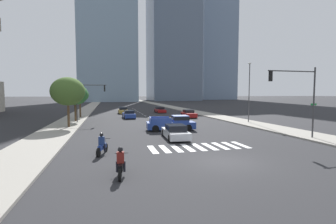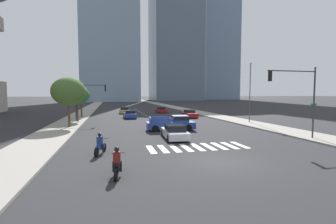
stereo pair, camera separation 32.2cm
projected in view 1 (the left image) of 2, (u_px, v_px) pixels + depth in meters
ground_plane at (224, 162)px, 14.88m from camera, size 800.00×800.00×0.00m
sidewalk_east at (210, 115)px, 46.81m from camera, size 4.00×260.00×0.15m
sidewalk_west at (75, 118)px, 41.05m from camera, size 4.00×260.00×0.15m
crosswalk_near at (199, 147)px, 19.02m from camera, size 7.65×2.68×0.01m
lane_divider_center at (145, 116)px, 46.15m from camera, size 0.14×50.00×0.01m
motorcycle_lead at (102, 146)px, 16.65m from camera, size 0.92×2.03×1.49m
motorcycle_trailing at (121, 164)px, 12.31m from camera, size 0.70×2.22×1.49m
pickup_truck at (173, 123)px, 27.62m from camera, size 5.48×2.45×1.67m
sedan_blue_0 at (129, 115)px, 41.45m from camera, size 1.98×4.37×1.32m
sedan_silver_1 at (175, 132)px, 22.58m from camera, size 2.04×4.68×1.30m
sedan_red_2 at (189, 114)px, 42.97m from camera, size 1.99×4.74×1.31m
sedan_gold_3 at (123, 111)px, 51.45m from camera, size 1.89×4.46×1.37m
sedan_red_4 at (160, 110)px, 53.89m from camera, size 1.91×4.66×1.23m
traffic_signal_near at (298, 89)px, 21.69m from camera, size 5.09×0.28×6.32m
traffic_signal_far at (88, 95)px, 34.48m from camera, size 4.33×0.28×5.59m
street_lamp_east at (249, 88)px, 34.39m from camera, size 0.50×0.24×8.27m
street_tree_nearest at (68, 91)px, 29.25m from camera, size 3.96×3.96×5.93m
street_tree_second at (75, 94)px, 35.55m from camera, size 3.61×3.61×5.42m
street_tree_third at (80, 95)px, 41.82m from camera, size 2.92×2.92×5.05m
office_tower_left_skyline at (107, 11)px, 132.22m from camera, size 29.85×27.00×105.10m
office_tower_center_skyline at (172, 38)px, 153.32m from camera, size 28.82×29.41×85.26m
office_tower_right_skyline at (215, 22)px, 181.39m from camera, size 25.96×23.94×122.57m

